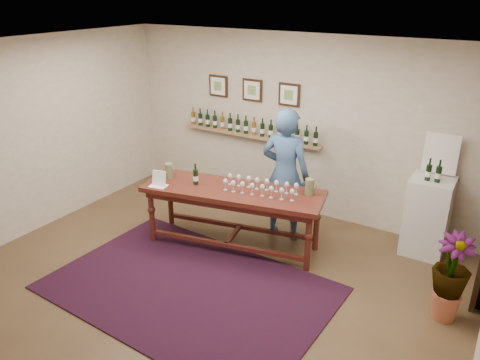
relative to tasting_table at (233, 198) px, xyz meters
The scene contains 14 objects.
ground 1.22m from the tasting_table, 77.72° to the right, with size 6.00×6.00×0.00m, color #4E3922.
room_shell 2.52m from the tasting_table, 21.42° to the left, with size 6.00×6.00×6.00m.
rug 1.37m from the tasting_table, 85.11° to the right, with size 3.34×2.22×0.02m, color #400B11.
tasting_table is the anchor object (origin of this frame).
table_glasses 0.44m from the tasting_table, 14.22° to the left, with size 1.23×0.28×0.17m, color silver, non-canonical shape.
table_bottles 0.61m from the tasting_table, behind, with size 0.28×0.16×0.31m, color black, non-canonical shape.
pitcher_left 1.03m from the tasting_table, behind, with size 0.13×0.13×0.21m, color #636D44, non-canonical shape.
pitcher_right 1.05m from the tasting_table, 21.75° to the left, with size 0.14×0.14×0.22m, color #636D44, non-canonical shape.
menu_card 1.04m from the tasting_table, 154.92° to the right, with size 0.24×0.17×0.21m, color white.
display_pedestal 2.63m from the tasting_table, 27.93° to the left, with size 0.54×0.54×1.09m, color silver.
pedestal_bottles 2.63m from the tasting_table, 26.30° to the left, with size 0.32×0.09×0.32m, color black, non-canonical shape.
info_sign 2.80m from the tasting_table, 31.08° to the left, with size 0.43×0.02×0.60m, color white.
potted_plant 2.84m from the tasting_table, ahead, with size 0.61×0.61×0.89m.
person 0.82m from the tasting_table, 53.80° to the left, with size 0.70×0.46×1.92m, color #34537C.
Camera 1 is at (2.91, -3.93, 3.41)m, focal length 35.00 mm.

